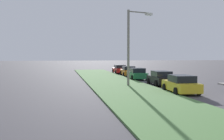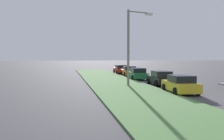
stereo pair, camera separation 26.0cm
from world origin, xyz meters
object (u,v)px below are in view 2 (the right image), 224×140
(parked_car_green, at_px, (138,74))
(streetlight, at_px, (131,42))
(parked_car_black, at_px, (161,78))
(parked_car_orange, at_px, (129,71))
(parked_car_red, at_px, (121,69))
(parked_car_yellow, at_px, (180,84))

(parked_car_green, bearing_deg, streetlight, 162.06)
(parked_car_black, xyz_separation_m, parked_car_green, (6.78, 0.57, 0.00))
(parked_car_black, bearing_deg, parked_car_orange, 2.99)
(parked_car_black, bearing_deg, streetlight, 97.16)
(parked_car_green, distance_m, parked_car_red, 11.66)
(parked_car_green, xyz_separation_m, parked_car_red, (11.65, -0.28, 0.00))
(parked_car_orange, bearing_deg, parked_car_green, 179.60)
(parked_car_orange, bearing_deg, parked_car_black, -175.90)
(parked_car_red, height_order, streetlight, streetlight)
(parked_car_red, distance_m, streetlight, 19.29)
(parked_car_orange, height_order, parked_car_red, same)
(parked_car_black, height_order, parked_car_green, same)
(parked_car_yellow, distance_m, parked_car_red, 24.33)
(parked_car_orange, xyz_separation_m, streetlight, (-13.13, 3.01, 3.67))
(parked_car_red, bearing_deg, parked_car_green, 179.43)
(parked_car_yellow, distance_m, parked_car_orange, 18.74)
(parked_car_yellow, xyz_separation_m, parked_car_black, (5.89, -0.54, 0.00))
(parked_car_black, height_order, parked_car_red, same)
(parked_car_green, bearing_deg, parked_car_orange, -1.26)
(parked_car_green, bearing_deg, parked_car_black, -172.74)
(parked_car_black, distance_m, streetlight, 4.88)
(parked_car_yellow, height_order, streetlight, streetlight)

